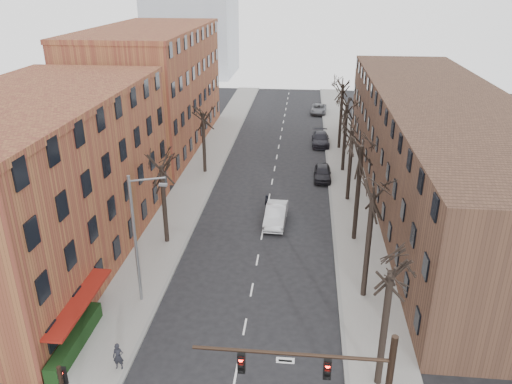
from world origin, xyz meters
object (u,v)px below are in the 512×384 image
(parked_car_near, at_px, (323,173))
(parked_car_mid, at_px, (320,139))
(pedestrian_a, at_px, (118,357))
(silver_sedan, at_px, (276,215))

(parked_car_near, xyz_separation_m, parked_car_mid, (0.00, 12.04, 0.02))
(parked_car_mid, xyz_separation_m, pedestrian_a, (-11.70, -41.68, 0.17))
(parked_car_near, height_order, pedestrian_a, pedestrian_a)
(silver_sedan, xyz_separation_m, parked_car_mid, (4.30, 22.96, -0.05))
(parked_car_near, distance_m, parked_car_mid, 12.04)
(silver_sedan, height_order, parked_car_mid, silver_sedan)
(parked_car_near, relative_size, pedestrian_a, 2.80)
(silver_sedan, distance_m, parked_car_near, 11.74)
(parked_car_mid, height_order, pedestrian_a, pedestrian_a)
(parked_car_near, bearing_deg, parked_car_mid, 90.44)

